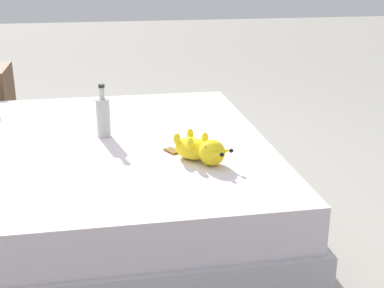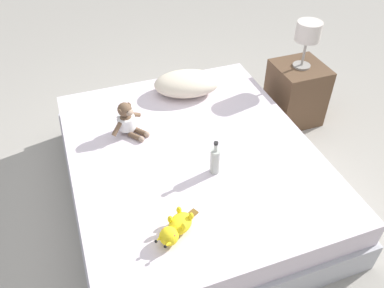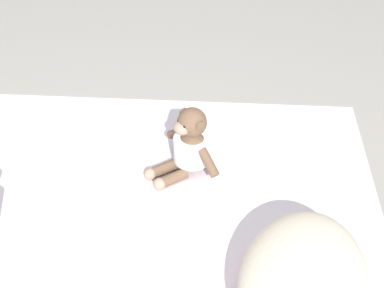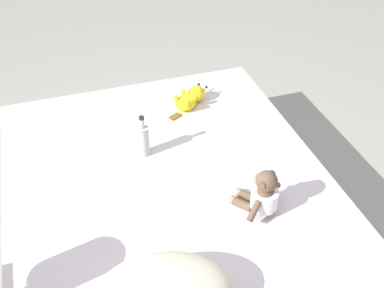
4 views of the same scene
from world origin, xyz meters
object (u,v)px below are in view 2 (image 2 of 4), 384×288
object	(u,v)px
pillow	(187,83)
plush_monkey	(127,121)
bed	(192,171)
plush_yellow_creature	(176,228)
nightstand	(296,93)
bedside_lamp	(308,33)
glass_bottle	(215,161)

from	to	relation	value
pillow	plush_monkey	xyz separation A→B (m)	(-0.54, -0.33, 0.01)
bed	plush_yellow_creature	xyz separation A→B (m)	(-0.31, -0.60, 0.24)
plush_monkey	nightstand	bearing A→B (deg)	7.65
plush_yellow_creature	plush_monkey	bearing A→B (deg)	92.60
bedside_lamp	plush_monkey	bearing A→B (deg)	-172.35
plush_monkey	glass_bottle	world-z (taller)	glass_bottle
bed	glass_bottle	world-z (taller)	glass_bottle
plush_monkey	bedside_lamp	world-z (taller)	bedside_lamp
bed	pillow	world-z (taller)	pillow
nightstand	pillow	bearing A→B (deg)	172.08
plush_yellow_creature	nightstand	world-z (taller)	nightstand
pillow	glass_bottle	xyz separation A→B (m)	(-0.13, -0.88, 0.01)
pillow	bedside_lamp	xyz separation A→B (m)	(0.93, -0.13, 0.32)
plush_monkey	plush_yellow_creature	bearing A→B (deg)	-87.40
bed	pillow	bearing A→B (deg)	73.60
pillow	nightstand	size ratio (longest dim) A/B	1.09
glass_bottle	nightstand	distance (m)	1.31
bed	plush_monkey	bearing A→B (deg)	137.23
bedside_lamp	plush_yellow_creature	bearing A→B (deg)	-141.92
plush_yellow_creature	bed	bearing A→B (deg)	62.90
bed	glass_bottle	bearing A→B (deg)	-75.12
bed	plush_monkey	size ratio (longest dim) A/B	7.48
bedside_lamp	pillow	bearing A→B (deg)	172.08
pillow	plush_yellow_creature	size ratio (longest dim) A/B	1.90
plush_monkey	plush_yellow_creature	size ratio (longest dim) A/B	0.87
pillow	glass_bottle	size ratio (longest dim) A/B	2.37
glass_bottle	plush_yellow_creature	bearing A→B (deg)	-135.48
pillow	plush_yellow_creature	xyz separation A→B (m)	(-0.50, -1.24, -0.04)
glass_bottle	pillow	bearing A→B (deg)	81.75
bed	plush_monkey	xyz separation A→B (m)	(-0.35, 0.32, 0.29)
bed	plush_yellow_creature	world-z (taller)	plush_yellow_creature
plush_monkey	bed	bearing A→B (deg)	-42.77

